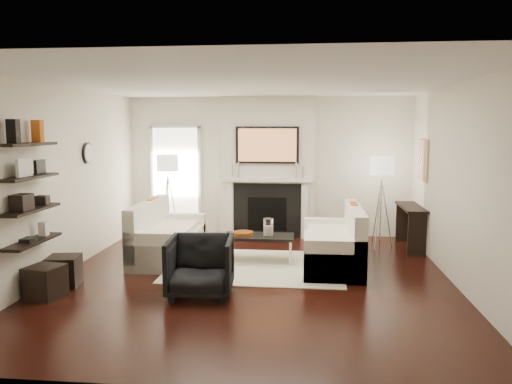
# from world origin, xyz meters

# --- Properties ---
(room_envelope) EXTENTS (6.00, 6.00, 6.00)m
(room_envelope) POSITION_xyz_m (0.00, 0.00, 1.35)
(room_envelope) COLOR black
(room_envelope) RESTS_ON ground
(chimney_breast) EXTENTS (1.80, 0.25, 2.70)m
(chimney_breast) POSITION_xyz_m (0.00, 2.88, 1.35)
(chimney_breast) COLOR silver
(chimney_breast) RESTS_ON floor
(fireplace_surround) EXTENTS (1.30, 0.02, 1.04)m
(fireplace_surround) POSITION_xyz_m (0.00, 2.74, 0.52)
(fireplace_surround) COLOR black
(fireplace_surround) RESTS_ON floor
(firebox) EXTENTS (0.75, 0.02, 0.65)m
(firebox) POSITION_xyz_m (0.00, 2.73, 0.45)
(firebox) COLOR black
(firebox) RESTS_ON floor
(mantel_pilaster_l) EXTENTS (0.12, 0.08, 1.10)m
(mantel_pilaster_l) POSITION_xyz_m (-0.72, 2.71, 0.55)
(mantel_pilaster_l) COLOR white
(mantel_pilaster_l) RESTS_ON floor
(mantel_pilaster_r) EXTENTS (0.12, 0.08, 1.10)m
(mantel_pilaster_r) POSITION_xyz_m (0.72, 2.71, 0.55)
(mantel_pilaster_r) COLOR white
(mantel_pilaster_r) RESTS_ON floor
(mantel_shelf) EXTENTS (1.70, 0.18, 0.07)m
(mantel_shelf) POSITION_xyz_m (0.00, 2.69, 1.12)
(mantel_shelf) COLOR white
(mantel_shelf) RESTS_ON chimney_breast
(tv_body) EXTENTS (1.20, 0.06, 0.70)m
(tv_body) POSITION_xyz_m (0.00, 2.71, 1.78)
(tv_body) COLOR black
(tv_body) RESTS_ON chimney_breast
(tv_screen) EXTENTS (1.10, 0.00, 0.62)m
(tv_screen) POSITION_xyz_m (0.00, 2.68, 1.78)
(tv_screen) COLOR #BF723F
(tv_screen) RESTS_ON tv_body
(candlestick_l_tall) EXTENTS (0.04, 0.04, 0.30)m
(candlestick_l_tall) POSITION_xyz_m (-0.55, 2.70, 1.30)
(candlestick_l_tall) COLOR silver
(candlestick_l_tall) RESTS_ON mantel_shelf
(candlestick_l_short) EXTENTS (0.04, 0.04, 0.24)m
(candlestick_l_short) POSITION_xyz_m (-0.68, 2.70, 1.27)
(candlestick_l_short) COLOR silver
(candlestick_l_short) RESTS_ON mantel_shelf
(candlestick_r_tall) EXTENTS (0.04, 0.04, 0.30)m
(candlestick_r_tall) POSITION_xyz_m (0.55, 2.70, 1.30)
(candlestick_r_tall) COLOR silver
(candlestick_r_tall) RESTS_ON mantel_shelf
(candlestick_r_short) EXTENTS (0.04, 0.04, 0.24)m
(candlestick_r_short) POSITION_xyz_m (0.68, 2.70, 1.27)
(candlestick_r_short) COLOR silver
(candlestick_r_short) RESTS_ON mantel_shelf
(hallway_panel) EXTENTS (0.90, 0.02, 2.10)m
(hallway_panel) POSITION_xyz_m (-1.85, 2.98, 1.05)
(hallway_panel) COLOR white
(hallway_panel) RESTS_ON floor
(door_trim_l) EXTENTS (0.06, 0.06, 2.16)m
(door_trim_l) POSITION_xyz_m (-2.33, 2.96, 1.05)
(door_trim_l) COLOR white
(door_trim_l) RESTS_ON floor
(door_trim_r) EXTENTS (0.06, 0.06, 2.16)m
(door_trim_r) POSITION_xyz_m (-1.37, 2.96, 1.05)
(door_trim_r) COLOR white
(door_trim_r) RESTS_ON floor
(door_trim_top) EXTENTS (1.02, 0.06, 0.06)m
(door_trim_top) POSITION_xyz_m (-1.85, 2.96, 2.13)
(door_trim_top) COLOR white
(door_trim_top) RESTS_ON wall_back
(rug) EXTENTS (2.60, 2.00, 0.01)m
(rug) POSITION_xyz_m (-0.01, 0.62, 0.01)
(rug) COLOR beige
(rug) RESTS_ON floor
(loveseat_left_base) EXTENTS (0.85, 1.80, 0.42)m
(loveseat_left_base) POSITION_xyz_m (-1.45, 0.95, 0.21)
(loveseat_left_base) COLOR white
(loveseat_left_base) RESTS_ON floor
(loveseat_left_back) EXTENTS (0.18, 1.80, 0.80)m
(loveseat_left_back) POSITION_xyz_m (-1.79, 0.95, 0.53)
(loveseat_left_back) COLOR white
(loveseat_left_back) RESTS_ON floor
(loveseat_left_arm_n) EXTENTS (0.85, 0.18, 0.60)m
(loveseat_left_arm_n) POSITION_xyz_m (-1.45, 0.14, 0.30)
(loveseat_left_arm_n) COLOR white
(loveseat_left_arm_n) RESTS_ON floor
(loveseat_left_arm_s) EXTENTS (0.85, 0.18, 0.60)m
(loveseat_left_arm_s) POSITION_xyz_m (-1.45, 1.76, 0.30)
(loveseat_left_arm_s) COLOR white
(loveseat_left_arm_s) RESTS_ON floor
(loveseat_left_cushion) EXTENTS (0.63, 1.44, 0.10)m
(loveseat_left_cushion) POSITION_xyz_m (-1.40, 0.95, 0.47)
(loveseat_left_cushion) COLOR white
(loveseat_left_cushion) RESTS_ON loveseat_left_base
(pillow_left_orange) EXTENTS (0.10, 0.42, 0.42)m
(pillow_left_orange) POSITION_xyz_m (-1.79, 1.25, 0.73)
(pillow_left_orange) COLOR #BD5917
(pillow_left_orange) RESTS_ON loveseat_left_cushion
(pillow_left_charcoal) EXTENTS (0.10, 0.40, 0.40)m
(pillow_left_charcoal) POSITION_xyz_m (-1.79, 0.65, 0.72)
(pillow_left_charcoal) COLOR black
(pillow_left_charcoal) RESTS_ON loveseat_left_cushion
(loveseat_right_base) EXTENTS (0.85, 1.80, 0.42)m
(loveseat_right_base) POSITION_xyz_m (1.15, 0.74, 0.21)
(loveseat_right_base) COLOR white
(loveseat_right_base) RESTS_ON floor
(loveseat_right_back) EXTENTS (0.18, 1.80, 0.80)m
(loveseat_right_back) POSITION_xyz_m (1.48, 0.74, 0.53)
(loveseat_right_back) COLOR white
(loveseat_right_back) RESTS_ON floor
(loveseat_right_arm_n) EXTENTS (0.85, 0.18, 0.60)m
(loveseat_right_arm_n) POSITION_xyz_m (1.15, -0.07, 0.30)
(loveseat_right_arm_n) COLOR white
(loveseat_right_arm_n) RESTS_ON floor
(loveseat_right_arm_s) EXTENTS (0.85, 0.18, 0.60)m
(loveseat_right_arm_s) POSITION_xyz_m (1.15, 1.55, 0.30)
(loveseat_right_arm_s) COLOR white
(loveseat_right_arm_s) RESTS_ON floor
(loveseat_right_cushion) EXTENTS (0.63, 1.44, 0.10)m
(loveseat_right_cushion) POSITION_xyz_m (1.10, 0.74, 0.47)
(loveseat_right_cushion) COLOR white
(loveseat_right_cushion) RESTS_ON loveseat_right_base
(pillow_right_orange) EXTENTS (0.10, 0.42, 0.42)m
(pillow_right_orange) POSITION_xyz_m (1.48, 1.04, 0.73)
(pillow_right_orange) COLOR #BD5917
(pillow_right_orange) RESTS_ON loveseat_right_cushion
(pillow_right_charcoal) EXTENTS (0.10, 0.40, 0.40)m
(pillow_right_charcoal) POSITION_xyz_m (1.48, 0.44, 0.72)
(pillow_right_charcoal) COLOR black
(pillow_right_charcoal) RESTS_ON loveseat_right_cushion
(coffee_table) EXTENTS (1.10, 0.55, 0.04)m
(coffee_table) POSITION_xyz_m (0.01, 0.93, 0.40)
(coffee_table) COLOR black
(coffee_table) RESTS_ON floor
(coffee_leg_nw) EXTENTS (0.02, 0.02, 0.38)m
(coffee_leg_nw) POSITION_xyz_m (-0.49, 0.71, 0.19)
(coffee_leg_nw) COLOR silver
(coffee_leg_nw) RESTS_ON floor
(coffee_leg_ne) EXTENTS (0.02, 0.02, 0.38)m
(coffee_leg_ne) POSITION_xyz_m (0.51, 0.71, 0.19)
(coffee_leg_ne) COLOR silver
(coffee_leg_ne) RESTS_ON floor
(coffee_leg_sw) EXTENTS (0.02, 0.02, 0.38)m
(coffee_leg_sw) POSITION_xyz_m (-0.49, 1.15, 0.19)
(coffee_leg_sw) COLOR silver
(coffee_leg_sw) RESTS_ON floor
(coffee_leg_se) EXTENTS (0.02, 0.02, 0.38)m
(coffee_leg_se) POSITION_xyz_m (0.51, 1.15, 0.19)
(coffee_leg_se) COLOR silver
(coffee_leg_se) RESTS_ON floor
(hurricane_glass) EXTENTS (0.15, 0.15, 0.27)m
(hurricane_glass) POSITION_xyz_m (0.16, 0.93, 0.56)
(hurricane_glass) COLOR white
(hurricane_glass) RESTS_ON coffee_table
(hurricane_candle) EXTENTS (0.11, 0.11, 0.17)m
(hurricane_candle) POSITION_xyz_m (0.16, 0.93, 0.50)
(hurricane_candle) COLOR white
(hurricane_candle) RESTS_ON coffee_table
(copper_bowl) EXTENTS (0.33, 0.33, 0.06)m
(copper_bowl) POSITION_xyz_m (-0.24, 0.93, 0.45)
(copper_bowl) COLOR #AB561C
(copper_bowl) RESTS_ON coffee_table
(armchair) EXTENTS (0.85, 0.81, 0.82)m
(armchair) POSITION_xyz_m (-0.57, -0.74, 0.41)
(armchair) COLOR black
(armchair) RESTS_ON floor
(lamp_left_post) EXTENTS (0.02, 0.02, 1.20)m
(lamp_left_post) POSITION_xyz_m (-1.85, 2.38, 0.60)
(lamp_left_post) COLOR silver
(lamp_left_post) RESTS_ON floor
(lamp_left_shade) EXTENTS (0.40, 0.40, 0.30)m
(lamp_left_shade) POSITION_xyz_m (-1.85, 2.38, 1.45)
(lamp_left_shade) COLOR white
(lamp_left_shade) RESTS_ON lamp_left_post
(lamp_left_leg_a) EXTENTS (0.25, 0.02, 1.23)m
(lamp_left_leg_a) POSITION_xyz_m (-1.74, 2.38, 0.60)
(lamp_left_leg_a) COLOR silver
(lamp_left_leg_a) RESTS_ON floor
(lamp_left_leg_b) EXTENTS (0.14, 0.22, 1.23)m
(lamp_left_leg_b) POSITION_xyz_m (-1.91, 2.48, 0.60)
(lamp_left_leg_b) COLOR silver
(lamp_left_leg_b) RESTS_ON floor
(lamp_left_leg_c) EXTENTS (0.14, 0.22, 1.23)m
(lamp_left_leg_c) POSITION_xyz_m (-1.91, 2.29, 0.60)
(lamp_left_leg_c) COLOR silver
(lamp_left_leg_c) RESTS_ON floor
(lamp_right_post) EXTENTS (0.02, 0.02, 1.20)m
(lamp_right_post) POSITION_xyz_m (2.05, 2.08, 0.60)
(lamp_right_post) COLOR silver
(lamp_right_post) RESTS_ON floor
(lamp_right_shade) EXTENTS (0.40, 0.40, 0.30)m
(lamp_right_shade) POSITION_xyz_m (2.05, 2.08, 1.45)
(lamp_right_shade) COLOR white
(lamp_right_shade) RESTS_ON lamp_right_post
(lamp_right_leg_a) EXTENTS (0.25, 0.02, 1.23)m
(lamp_right_leg_a) POSITION_xyz_m (2.16, 2.08, 0.60)
(lamp_right_leg_a) COLOR silver
(lamp_right_leg_a) RESTS_ON floor
(lamp_right_leg_b) EXTENTS (0.14, 0.22, 1.23)m
(lamp_right_leg_b) POSITION_xyz_m (2.00, 2.17, 0.60)
(lamp_right_leg_b) COLOR silver
(lamp_right_leg_b) RESTS_ON floor
(lamp_right_leg_c) EXTENTS (0.14, 0.22, 1.23)m
(lamp_right_leg_c) POSITION_xyz_m (1.99, 1.98, 0.60)
(lamp_right_leg_c) COLOR silver
(lamp_right_leg_c) RESTS_ON floor
(console_top) EXTENTS (0.35, 1.20, 0.04)m
(console_top) POSITION_xyz_m (2.57, 2.08, 0.73)
(console_top) COLOR black
(console_top) RESTS_ON floor
(console_leg_n) EXTENTS (0.30, 0.04, 0.71)m
(console_leg_n) POSITION_xyz_m (2.57, 1.53, 0.35)
(console_leg_n) COLOR black
(console_leg_n) RESTS_ON floor
(console_leg_s) EXTENTS (0.30, 0.04, 0.71)m
(console_leg_s) POSITION_xyz_m (2.57, 2.63, 0.35)
(console_leg_s) COLOR black
(console_leg_s) RESTS_ON floor
(wall_art) EXTENTS (0.03, 0.70, 0.70)m
(wall_art) POSITION_xyz_m (2.73, 2.05, 1.55)
(wall_art) COLOR tan
(wall_art) RESTS_ON wall_right
(shelf_bottom) EXTENTS (0.25, 1.00, 0.03)m
(shelf_bottom) POSITION_xyz_m (-2.62, -1.00, 0.70)
(shelf_bottom) COLOR black
(shelf_bottom) RESTS_ON wall_left
(shelf_lower) EXTENTS (0.25, 1.00, 0.04)m
(shelf_lower) POSITION_xyz_m (-2.62, -1.00, 1.10)
(shelf_lower) COLOR black
(shelf_lower) RESTS_ON wall_left
(shelf_upper) EXTENTS (0.25, 1.00, 0.04)m
(shelf_upper) POSITION_xyz_m (-2.62, -1.00, 1.50)
(shelf_upper) COLOR black
(shelf_upper) RESTS_ON wall_left
(shelf_top) EXTENTS (0.25, 1.00, 0.04)m
(shelf_top) POSITION_xyz_m (-2.62, -1.00, 1.90)
(shelf_top) COLOR black
(shelf_top) RESTS_ON wall_left
(decor_magfile_a) EXTENTS (0.12, 0.10, 0.28)m
(decor_magfile_a) POSITION_xyz_m (-2.62, -1.27, 2.06)
(decor_magfile_a) COLOR black
(decor_magfile_a) RESTS_ON shelf_top
(decor_magfile_b) EXTENTS (0.12, 0.10, 0.28)m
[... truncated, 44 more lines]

